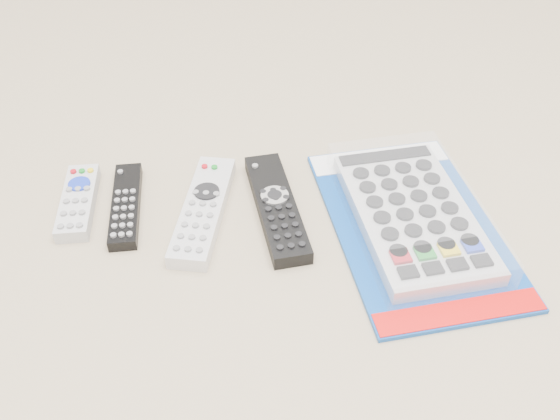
{
  "coord_description": "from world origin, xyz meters",
  "views": [
    {
      "loc": [
        -0.02,
        -0.65,
        0.59
      ],
      "look_at": [
        0.04,
        -0.02,
        0.01
      ],
      "focal_mm": 40.0,
      "sensor_mm": 36.0,
      "label": 1
    }
  ],
  "objects": [
    {
      "name": "jumbo_remote_packaged",
      "position": [
        0.22,
        -0.05,
        0.02
      ],
      "size": [
        0.25,
        0.37,
        0.05
      ],
      "rotation": [
        0.0,
        0.0,
        0.12
      ],
      "color": "#0D4195",
      "rests_on": "ground"
    },
    {
      "name": "remote_silver_dvd",
      "position": [
        -0.07,
        -0.01,
        0.01
      ],
      "size": [
        0.09,
        0.22,
        0.02
      ],
      "rotation": [
        0.0,
        0.0,
        -0.21
      ],
      "color": "silver",
      "rests_on": "ground"
    },
    {
      "name": "remote_small_grey",
      "position": [
        -0.24,
        0.03,
        0.01
      ],
      "size": [
        0.05,
        0.15,
        0.02
      ],
      "rotation": [
        0.0,
        0.0,
        0.02
      ],
      "color": "#ADADAF",
      "rests_on": "ground"
    },
    {
      "name": "remote_large_black",
      "position": [
        0.03,
        -0.01,
        0.01
      ],
      "size": [
        0.08,
        0.22,
        0.02
      ],
      "rotation": [
        0.0,
        0.0,
        0.13
      ],
      "color": "black",
      "rests_on": "ground"
    },
    {
      "name": "remote_slim_black",
      "position": [
        -0.18,
        0.02,
        0.01
      ],
      "size": [
        0.04,
        0.17,
        0.02
      ],
      "rotation": [
        0.0,
        0.0,
        0.04
      ],
      "color": "black",
      "rests_on": "ground"
    }
  ]
}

